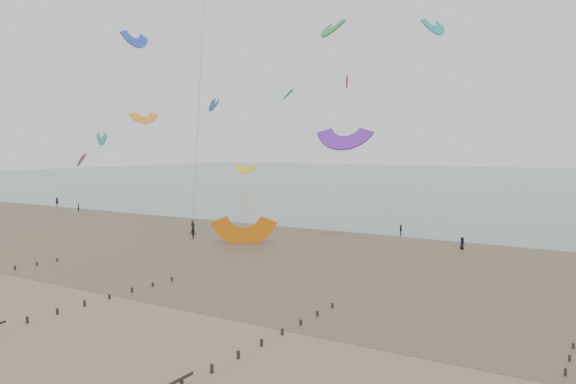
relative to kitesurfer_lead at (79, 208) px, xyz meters
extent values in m
plane|color=brown|center=(54.03, -46.40, -0.81)|extent=(500.00, 500.00, 0.00)
plane|color=#475654|center=(54.03, 153.60, -0.78)|extent=(500.00, 500.00, 0.00)
plane|color=#473A28|center=(54.03, -11.40, -0.79)|extent=(500.00, 500.00, 0.00)
ellipsoid|color=slate|center=(36.03, -24.40, -0.80)|extent=(23.60, 14.36, 0.01)
ellipsoid|color=slate|center=(66.03, -8.40, -0.80)|extent=(33.64, 18.32, 0.01)
ellipsoid|color=slate|center=(14.03, -6.40, -0.80)|extent=(26.95, 14.22, 0.01)
cube|color=black|center=(40.03, -39.66, -0.60)|extent=(0.16, 0.16, 0.51)
cube|color=black|center=(40.03, -37.03, -0.62)|extent=(0.16, 0.16, 0.48)
cube|color=black|center=(40.03, -34.40, -0.63)|extent=(0.16, 0.16, 0.45)
cube|color=black|center=(58.03, -50.19, -0.55)|extent=(0.16, 0.16, 0.62)
cube|color=black|center=(58.03, -47.55, -0.56)|extent=(0.16, 0.16, 0.59)
cube|color=black|center=(58.03, -44.92, -0.58)|extent=(0.16, 0.16, 0.57)
cube|color=black|center=(58.03, -42.29, -0.59)|extent=(0.16, 0.16, 0.54)
cube|color=black|center=(58.03, -39.66, -0.60)|extent=(0.16, 0.16, 0.51)
cube|color=black|center=(58.03, -37.03, -0.62)|extent=(0.16, 0.16, 0.48)
cube|color=black|center=(58.03, -34.40, -0.63)|extent=(0.16, 0.16, 0.45)
cube|color=black|center=(76.03, -50.19, -0.55)|extent=(0.16, 0.16, 0.62)
cube|color=black|center=(76.03, -47.55, -0.56)|extent=(0.16, 0.16, 0.59)
cube|color=black|center=(76.03, -44.92, -0.58)|extent=(0.16, 0.16, 0.57)
cube|color=black|center=(76.03, -42.29, -0.59)|extent=(0.16, 0.16, 0.54)
cube|color=black|center=(76.03, -39.66, -0.60)|extent=(0.16, 0.16, 0.51)
cube|color=black|center=(76.03, -37.03, -0.62)|extent=(0.16, 0.16, 0.48)
cube|color=black|center=(76.03, -34.40, -0.63)|extent=(0.16, 0.16, 0.45)
cube|color=black|center=(94.03, -39.66, -0.60)|extent=(0.16, 0.16, 0.51)
cube|color=black|center=(94.03, -37.03, -0.62)|extent=(0.16, 0.16, 0.48)
cube|color=black|center=(94.03, -34.40, -0.63)|extent=(0.16, 0.16, 0.45)
imported|color=black|center=(0.00, 0.00, 0.00)|extent=(0.70, 0.68, 1.62)
imported|color=black|center=(42.81, -13.73, 0.01)|extent=(1.19, 0.91, 1.63)
imported|color=black|center=(38.35, -8.67, 0.10)|extent=(1.03, 0.89, 1.82)
imported|color=black|center=(-14.50, 5.50, 0.13)|extent=(0.82, 0.78, 1.88)
imported|color=black|center=(67.42, 5.43, 0.00)|extent=(0.48, 0.98, 1.61)
imported|color=black|center=(78.40, -1.74, 0.01)|extent=(0.94, 0.92, 1.64)
camera|label=1|loc=(96.79, -75.44, 12.68)|focal=35.00mm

